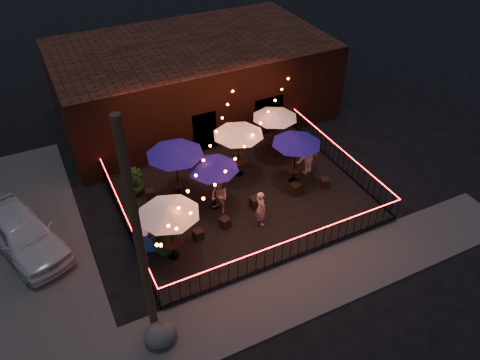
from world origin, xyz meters
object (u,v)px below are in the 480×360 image
at_px(boulder, 160,335).
at_px(cafe_table_2, 213,166).
at_px(cafe_table_1, 175,151).
at_px(cafe_table_0, 168,211).
at_px(cafe_table_5, 275,115).
at_px(utility_pole, 139,243).
at_px(cafe_table_4, 297,141).
at_px(cooler, 148,239).
at_px(cafe_table_3, 238,132).

bearing_deg(boulder, cafe_table_2, 51.05).
relative_size(cafe_table_1, boulder, 2.91).
bearing_deg(cafe_table_0, cafe_table_5, 32.55).
bearing_deg(cafe_table_1, cafe_table_0, -113.82).
distance_m(cafe_table_2, cafe_table_5, 4.73).
height_order(cafe_table_0, cafe_table_5, cafe_table_0).
distance_m(utility_pole, boulder, 3.65).
distance_m(cafe_table_0, cafe_table_4, 6.65).
distance_m(cafe_table_1, cafe_table_2, 1.69).
bearing_deg(boulder, cafe_table_0, 63.49).
distance_m(cafe_table_5, cooler, 8.25).
height_order(cafe_table_0, boulder, cafe_table_0).
xyz_separation_m(cafe_table_2, cafe_table_4, (3.85, 0.02, 0.05)).
bearing_deg(cafe_table_3, cafe_table_5, 18.30).
bearing_deg(cooler, boulder, -81.28).
height_order(utility_pole, cooler, utility_pole).
height_order(cafe_table_5, cooler, cafe_table_5).
bearing_deg(cafe_table_1, cafe_table_4, -13.69).
distance_m(cafe_table_3, cafe_table_4, 2.53).
xyz_separation_m(cafe_table_0, cafe_table_3, (4.39, 3.49, 0.02)).
distance_m(cafe_table_0, cafe_table_3, 5.60).
height_order(utility_pole, boulder, utility_pole).
bearing_deg(cafe_table_2, cafe_table_3, 40.22).
height_order(cafe_table_1, cafe_table_4, cafe_table_1).
bearing_deg(boulder, cafe_table_1, 64.82).
distance_m(cafe_table_2, cooler, 3.77).
xyz_separation_m(cafe_table_2, cafe_table_3, (1.88, 1.59, 0.16)).
bearing_deg(cafe_table_3, boulder, -131.92).
bearing_deg(cafe_table_5, cafe_table_0, -147.45).
bearing_deg(utility_pole, cafe_table_3, 45.76).
bearing_deg(cafe_table_1, cafe_table_2, -47.53).
xyz_separation_m(cafe_table_4, cooler, (-7.06, -1.10, -1.70)).
bearing_deg(cooler, cafe_table_2, 39.79).
bearing_deg(cooler, utility_pole, -83.43).
relative_size(cafe_table_5, cooler, 2.61).
xyz_separation_m(cafe_table_0, cafe_table_5, (6.62, 4.23, -0.12)).
bearing_deg(cafe_table_0, cafe_table_3, 38.48).
xyz_separation_m(cafe_table_0, cafe_table_2, (2.51, 1.90, -0.14)).
relative_size(cafe_table_0, cafe_table_3, 0.99).
bearing_deg(cooler, cafe_table_0, -28.20).
bearing_deg(boulder, cafe_table_5, 41.98).
relative_size(cafe_table_0, cafe_table_1, 0.87).
relative_size(cafe_table_4, boulder, 2.64).
distance_m(cafe_table_2, cafe_table_4, 3.85).
height_order(cafe_table_3, cooler, cafe_table_3).
height_order(cafe_table_0, cafe_table_4, cafe_table_0).
xyz_separation_m(cooler, boulder, (-0.87, -3.96, -0.22)).
relative_size(cafe_table_1, cooler, 3.16).
bearing_deg(cafe_table_2, cafe_table_1, 132.47).
relative_size(cafe_table_3, cooler, 2.78).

